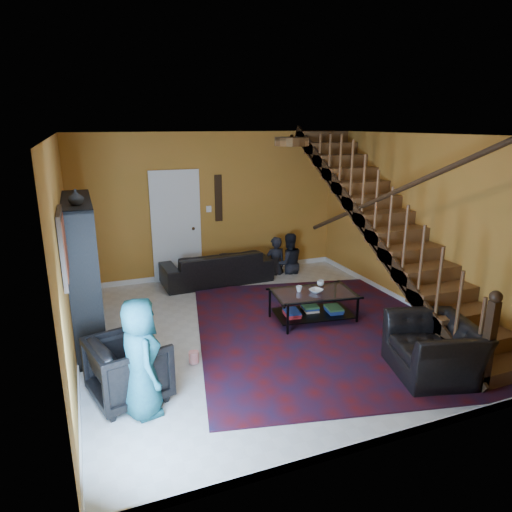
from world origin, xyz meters
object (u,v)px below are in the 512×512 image
(armchair_left, at_px, (129,368))
(armchair_right, at_px, (434,349))
(bookshelf, at_px, (85,275))
(sofa, at_px, (217,267))
(coffee_table, at_px, (313,304))

(armchair_left, height_order, armchair_right, armchair_left)
(bookshelf, height_order, armchair_left, bookshelf)
(bookshelf, distance_m, sofa, 2.99)
(bookshelf, height_order, sofa, bookshelf)
(bookshelf, xyz_separation_m, sofa, (2.36, 1.70, -0.66))
(sofa, relative_size, coffee_table, 1.57)
(sofa, distance_m, armchair_right, 4.45)
(sofa, height_order, armchair_right, armchair_right)
(bookshelf, distance_m, armchair_right, 4.62)
(bookshelf, height_order, armchair_right, bookshelf)
(sofa, xyz_separation_m, armchair_right, (1.47, -4.20, 0.03))
(bookshelf, xyz_separation_m, armchair_left, (0.35, -1.67, -0.61))
(bookshelf, bearing_deg, armchair_right, -33.07)
(armchair_right, bearing_deg, armchair_left, -88.50)
(sofa, height_order, coffee_table, sofa)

